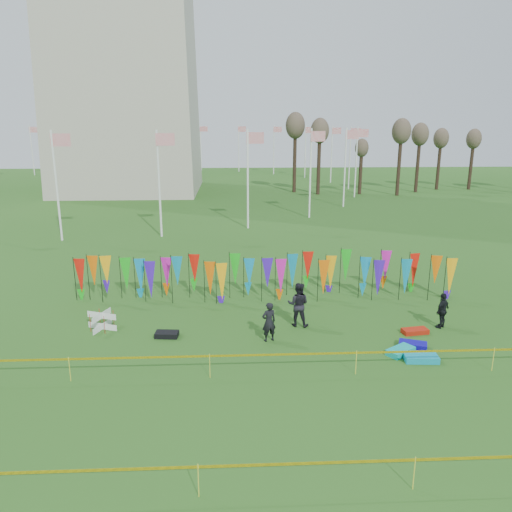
{
  "coord_description": "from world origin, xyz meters",
  "views": [
    {
      "loc": [
        -1.32,
        -16.84,
        8.56
      ],
      "look_at": [
        -0.2,
        6.0,
        2.38
      ],
      "focal_mm": 35.0,
      "sensor_mm": 36.0,
      "label": 1
    }
  ],
  "objects_px": {
    "kite_bag_black": "(167,334)",
    "kite_bag_teal": "(421,358)",
    "person_mid": "(298,304)",
    "kite_bag_blue": "(413,345)",
    "kite_bag_turquoise": "(401,351)",
    "kite_bag_red": "(415,331)",
    "person_right": "(443,310)",
    "box_kite": "(102,321)",
    "person_left": "(269,322)"
  },
  "relations": [
    {
      "from": "person_right",
      "to": "person_left",
      "type": "bearing_deg",
      "value": -32.12
    },
    {
      "from": "person_mid",
      "to": "kite_bag_black",
      "type": "height_order",
      "value": "person_mid"
    },
    {
      "from": "person_right",
      "to": "kite_bag_black",
      "type": "relative_size",
      "value": 1.68
    },
    {
      "from": "person_left",
      "to": "kite_bag_red",
      "type": "height_order",
      "value": "person_left"
    },
    {
      "from": "kite_bag_blue",
      "to": "kite_bag_teal",
      "type": "bearing_deg",
      "value": -94.89
    },
    {
      "from": "person_left",
      "to": "kite_bag_black",
      "type": "bearing_deg",
      "value": -27.72
    },
    {
      "from": "box_kite",
      "to": "kite_bag_red",
      "type": "bearing_deg",
      "value": -4.47
    },
    {
      "from": "person_left",
      "to": "person_right",
      "type": "height_order",
      "value": "person_left"
    },
    {
      "from": "box_kite",
      "to": "person_left",
      "type": "relative_size",
      "value": 0.48
    },
    {
      "from": "box_kite",
      "to": "kite_bag_teal",
      "type": "bearing_deg",
      "value": -15.69
    },
    {
      "from": "person_mid",
      "to": "kite_bag_teal",
      "type": "height_order",
      "value": "person_mid"
    },
    {
      "from": "box_kite",
      "to": "kite_bag_red",
      "type": "relative_size",
      "value": 0.74
    },
    {
      "from": "box_kite",
      "to": "person_mid",
      "type": "distance_m",
      "value": 8.38
    },
    {
      "from": "person_left",
      "to": "kite_bag_teal",
      "type": "bearing_deg",
      "value": 139.88
    },
    {
      "from": "person_mid",
      "to": "kite_bag_turquoise",
      "type": "distance_m",
      "value": 4.68
    },
    {
      "from": "person_right",
      "to": "kite_bag_blue",
      "type": "height_order",
      "value": "person_right"
    },
    {
      "from": "person_left",
      "to": "kite_bag_teal",
      "type": "relative_size",
      "value": 1.34
    },
    {
      "from": "box_kite",
      "to": "kite_bag_turquoise",
      "type": "xyz_separation_m",
      "value": [
        11.91,
        -2.88,
        -0.28
      ]
    },
    {
      "from": "kite_bag_turquoise",
      "to": "kite_bag_teal",
      "type": "xyz_separation_m",
      "value": [
        0.56,
        -0.62,
        0.0
      ]
    },
    {
      "from": "person_mid",
      "to": "kite_bag_blue",
      "type": "distance_m",
      "value": 4.93
    },
    {
      "from": "box_kite",
      "to": "person_left",
      "type": "height_order",
      "value": "person_left"
    },
    {
      "from": "kite_bag_blue",
      "to": "kite_bag_red",
      "type": "xyz_separation_m",
      "value": [
        0.57,
        1.34,
        -0.01
      ]
    },
    {
      "from": "kite_bag_red",
      "to": "kite_bag_black",
      "type": "distance_m",
      "value": 10.33
    },
    {
      "from": "kite_bag_turquoise",
      "to": "kite_bag_black",
      "type": "relative_size",
      "value": 1.22
    },
    {
      "from": "person_mid",
      "to": "person_right",
      "type": "height_order",
      "value": "person_mid"
    },
    {
      "from": "person_right",
      "to": "kite_bag_red",
      "type": "xyz_separation_m",
      "value": [
        -1.33,
        -0.54,
        -0.68
      ]
    },
    {
      "from": "kite_bag_blue",
      "to": "kite_bag_red",
      "type": "height_order",
      "value": "kite_bag_blue"
    },
    {
      "from": "person_left",
      "to": "kite_bag_red",
      "type": "bearing_deg",
      "value": 164.29
    },
    {
      "from": "box_kite",
      "to": "kite_bag_red",
      "type": "distance_m",
      "value": 13.19
    },
    {
      "from": "kite_bag_red",
      "to": "person_left",
      "type": "bearing_deg",
      "value": -175.96
    },
    {
      "from": "kite_bag_black",
      "to": "kite_bag_turquoise",
      "type": "bearing_deg",
      "value": -12.42
    },
    {
      "from": "kite_bag_black",
      "to": "person_right",
      "type": "bearing_deg",
      "value": 1.92
    },
    {
      "from": "kite_bag_teal",
      "to": "kite_bag_turquoise",
      "type": "bearing_deg",
      "value": 132.2
    },
    {
      "from": "kite_bag_turquoise",
      "to": "person_mid",
      "type": "bearing_deg",
      "value": 140.59
    },
    {
      "from": "person_mid",
      "to": "kite_bag_black",
      "type": "distance_m",
      "value": 5.68
    },
    {
      "from": "kite_bag_turquoise",
      "to": "box_kite",
      "type": "bearing_deg",
      "value": 166.4
    },
    {
      "from": "person_mid",
      "to": "kite_bag_black",
      "type": "relative_size",
      "value": 2.08
    },
    {
      "from": "kite_bag_black",
      "to": "kite_bag_teal",
      "type": "xyz_separation_m",
      "value": [
        9.65,
        -2.62,
        0.01
      ]
    },
    {
      "from": "kite_bag_turquoise",
      "to": "kite_bag_red",
      "type": "height_order",
      "value": "kite_bag_turquoise"
    },
    {
      "from": "kite_bag_blue",
      "to": "person_mid",
      "type": "bearing_deg",
      "value": 150.26
    },
    {
      "from": "kite_bag_blue",
      "to": "person_right",
      "type": "bearing_deg",
      "value": 44.61
    },
    {
      "from": "box_kite",
      "to": "person_right",
      "type": "xyz_separation_m",
      "value": [
        14.48,
        -0.49,
        0.39
      ]
    },
    {
      "from": "box_kite",
      "to": "kite_bag_blue",
      "type": "height_order",
      "value": "box_kite"
    },
    {
      "from": "kite_bag_turquoise",
      "to": "kite_bag_teal",
      "type": "height_order",
      "value": "kite_bag_teal"
    },
    {
      "from": "person_right",
      "to": "kite_bag_blue",
      "type": "xyz_separation_m",
      "value": [
        -1.9,
        -1.88,
        -0.67
      ]
    },
    {
      "from": "person_left",
      "to": "kite_bag_blue",
      "type": "height_order",
      "value": "person_left"
    },
    {
      "from": "person_mid",
      "to": "kite_bag_black",
      "type": "xyz_separation_m",
      "value": [
        -5.53,
        -0.92,
        -0.86
      ]
    },
    {
      "from": "kite_bag_black",
      "to": "kite_bag_teal",
      "type": "bearing_deg",
      "value": -15.2
    },
    {
      "from": "kite_bag_black",
      "to": "kite_bag_teal",
      "type": "distance_m",
      "value": 10.0
    },
    {
      "from": "person_mid",
      "to": "kite_bag_red",
      "type": "relative_size",
      "value": 1.83
    }
  ]
}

